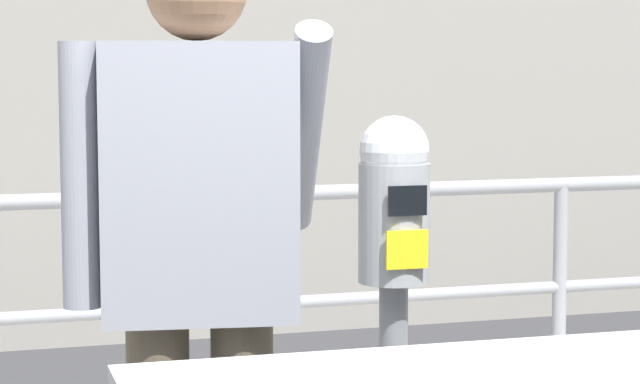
# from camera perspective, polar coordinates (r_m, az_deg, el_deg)

# --- Properties ---
(parking_meter) EXTENTS (0.17, 0.18, 1.35)m
(parking_meter) POSITION_cam_1_polar(r_m,az_deg,el_deg) (3.03, 3.34, -3.61)
(parking_meter) COLOR slate
(parking_meter) RESTS_ON sidewalk_curb
(pedestrian_at_meter) EXTENTS (0.69, 0.50, 1.76)m
(pedestrian_at_meter) POSITION_cam_1_polar(r_m,az_deg,el_deg) (3.01, -5.47, -3.00)
(pedestrian_at_meter) COLOR brown
(pedestrian_at_meter) RESTS_ON sidewalk_curb
(background_railing) EXTENTS (24.06, 0.06, 0.99)m
(background_railing) POSITION_cam_1_polar(r_m,az_deg,el_deg) (4.87, -7.49, -3.29)
(background_railing) COLOR gray
(background_railing) RESTS_ON sidewalk_curb
(backdrop_wall) EXTENTS (32.00, 0.50, 3.36)m
(backdrop_wall) POSITION_cam_1_polar(r_m,az_deg,el_deg) (7.45, -10.88, 6.30)
(backdrop_wall) COLOR gray
(backdrop_wall) RESTS_ON ground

